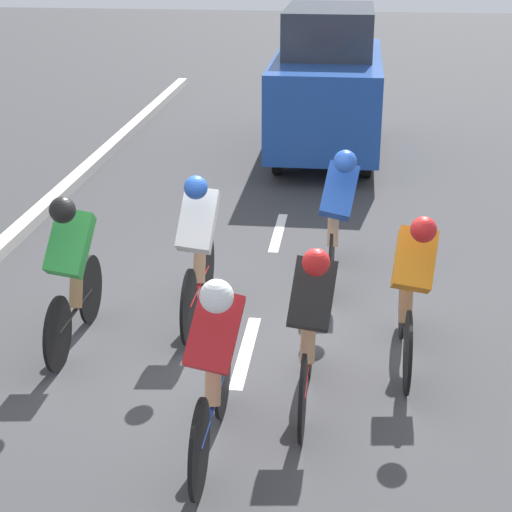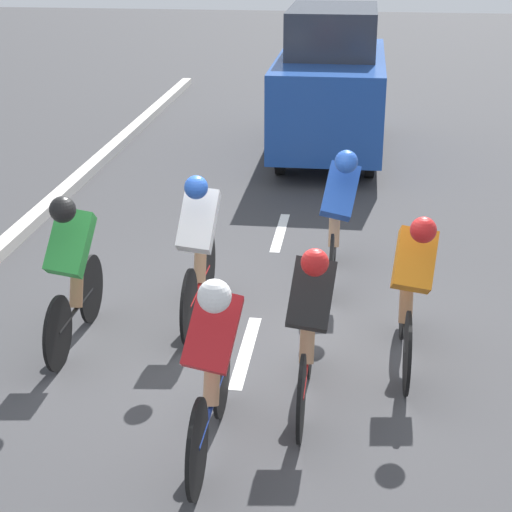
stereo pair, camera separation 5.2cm
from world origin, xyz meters
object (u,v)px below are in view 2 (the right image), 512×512
at_px(cyclist_black, 309,323).
at_px(support_car, 331,84).
at_px(cyclist_green, 72,266).
at_px(cyclist_red, 212,361).
at_px(cyclist_white, 199,245).
at_px(cyclist_orange, 411,287).
at_px(cyclist_blue, 338,211).

relative_size(cyclist_black, support_car, 0.41).
relative_size(cyclist_green, cyclist_red, 0.94).
relative_size(cyclist_white, cyclist_orange, 0.99).
bearing_deg(cyclist_black, cyclist_red, 49.64).
bearing_deg(cyclist_blue, cyclist_white, 42.01).
distance_m(cyclist_red, support_car, 8.80).
bearing_deg(cyclist_green, support_car, -105.34).
bearing_deg(cyclist_black, cyclist_green, -20.08).
bearing_deg(cyclist_blue, cyclist_black, 87.16).
height_order(cyclist_orange, cyclist_green, cyclist_green).
height_order(cyclist_black, support_car, support_car).
distance_m(cyclist_orange, cyclist_red, 2.14).
xyz_separation_m(cyclist_green, cyclist_blue, (-2.31, -1.81, 0.00)).
height_order(cyclist_orange, support_car, support_car).
xyz_separation_m(cyclist_white, cyclist_green, (1.03, 0.66, 0.00)).
bearing_deg(cyclist_blue, cyclist_red, 77.15).
xyz_separation_m(cyclist_blue, support_car, (0.33, -5.42, 0.35)).
xyz_separation_m(cyclist_white, support_car, (-0.95, -6.58, 0.36)).
height_order(cyclist_green, cyclist_blue, cyclist_blue).
distance_m(cyclist_blue, cyclist_red, 3.45).
bearing_deg(support_car, cyclist_orange, 98.03).
distance_m(cyclist_white, cyclist_black, 1.86).
bearing_deg(cyclist_orange, cyclist_blue, -69.02).
bearing_deg(cyclist_white, cyclist_red, 103.19).
bearing_deg(cyclist_orange, cyclist_red, 46.96).
distance_m(cyclist_blue, cyclist_black, 2.61).
bearing_deg(cyclist_white, cyclist_orange, 161.91).
bearing_deg(cyclist_black, cyclist_white, -51.59).
height_order(cyclist_white, cyclist_green, cyclist_white).
bearing_deg(support_car, cyclist_white, 81.75).
bearing_deg(cyclist_orange, support_car, -81.97).
relative_size(cyclist_white, cyclist_red, 0.99).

